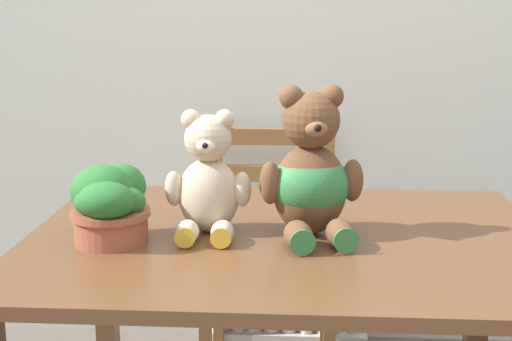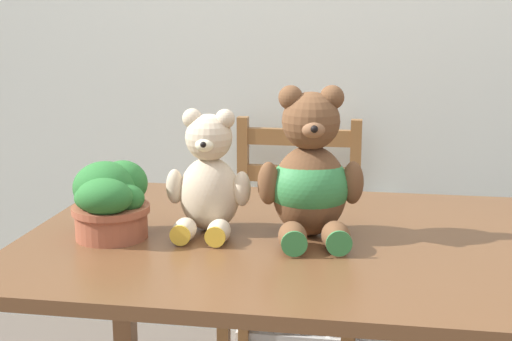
{
  "view_description": "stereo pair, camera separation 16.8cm",
  "coord_description": "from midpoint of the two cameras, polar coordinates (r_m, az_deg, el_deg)",
  "views": [
    {
      "loc": [
        0.03,
        -1.17,
        1.29
      ],
      "look_at": [
        -0.07,
        0.48,
        0.92
      ],
      "focal_mm": 50.0,
      "sensor_mm": 36.0,
      "label": 1
    },
    {
      "loc": [
        0.2,
        -1.15,
        1.29
      ],
      "look_at": [
        -0.07,
        0.48,
        0.92
      ],
      "focal_mm": 50.0,
      "sensor_mm": 36.0,
      "label": 2
    }
  ],
  "objects": [
    {
      "name": "teddy_bear_right",
      "position": [
        1.67,
        7.26,
        -0.6
      ],
      "size": [
        0.25,
        0.28,
        0.36
      ],
      "rotation": [
        0.0,
        0.0,
        3.33
      ],
      "color": "brown",
      "rests_on": "dining_table"
    },
    {
      "name": "wooden_chair_behind",
      "position": [
        2.59,
        4.88,
        -6.28
      ],
      "size": [
        0.46,
        0.41,
        0.9
      ],
      "rotation": [
        0.0,
        0.0,
        3.14
      ],
      "color": "brown",
      "rests_on": "ground_plane"
    },
    {
      "name": "teddy_bear_left",
      "position": [
        1.7,
        -0.99,
        -0.79
      ],
      "size": [
        0.21,
        0.21,
        0.3
      ],
      "rotation": [
        0.0,
        0.0,
        3.16
      ],
      "color": "beige",
      "rests_on": "dining_table"
    },
    {
      "name": "dining_table",
      "position": [
        1.74,
        5.18,
        -8.57
      ],
      "size": [
        1.23,
        0.92,
        0.77
      ],
      "color": "brown",
      "rests_on": "ground_plane"
    },
    {
      "name": "radiator",
      "position": [
        2.82,
        6.49,
        -8.68
      ],
      "size": [
        0.62,
        0.1,
        0.59
      ],
      "color": "silver",
      "rests_on": "ground_plane"
    },
    {
      "name": "potted_plant",
      "position": [
        1.68,
        -8.82,
        -2.29
      ],
      "size": [
        0.19,
        0.2,
        0.18
      ],
      "color": "#9E5138",
      "rests_on": "dining_table"
    },
    {
      "name": "wall_back",
      "position": [
        2.7,
        7.31,
        12.82
      ],
      "size": [
        8.0,
        0.04,
        2.6
      ],
      "primitive_type": "cube",
      "color": "silver",
      "rests_on": "ground_plane"
    }
  ]
}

